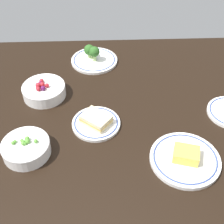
{
  "coord_description": "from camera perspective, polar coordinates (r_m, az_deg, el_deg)",
  "views": [
    {
      "loc": [
        3.41,
        82.9,
        83.01
      ],
      "look_at": [
        0.0,
        0.0,
        6.0
      ],
      "focal_mm": 49.3,
      "sensor_mm": 36.0,
      "label": 1
    }
  ],
  "objects": [
    {
      "name": "dining_table",
      "position": [
        1.16,
        0.0,
        -1.45
      ],
      "size": [
        123.63,
        111.36,
        4.0
      ],
      "primitive_type": "cube",
      "color": "black",
      "rests_on": "ground"
    },
    {
      "name": "plate_cheese",
      "position": [
        1.02,
        13.41,
        -8.36
      ],
      "size": [
        22.66,
        22.66,
        4.93
      ],
      "color": "white",
      "rests_on": "dining_table"
    },
    {
      "name": "plate_broccoli",
      "position": [
        1.42,
        -3.43,
        10.01
      ],
      "size": [
        21.03,
        21.03,
        8.2
      ],
      "color": "white",
      "rests_on": "dining_table"
    },
    {
      "name": "plate_sandwich",
      "position": [
        1.1,
        -2.97,
        -1.86
      ],
      "size": [
        17.43,
        17.43,
        4.36
      ],
      "color": "white",
      "rests_on": "dining_table"
    },
    {
      "name": "bowl_peas",
      "position": [
        1.04,
        -15.64,
        -6.4
      ],
      "size": [
        15.79,
        15.79,
        6.07
      ],
      "color": "white",
      "rests_on": "dining_table"
    },
    {
      "name": "bowl_berries",
      "position": [
        1.25,
        -12.5,
        3.97
      ],
      "size": [
        16.99,
        16.99,
        6.62
      ],
      "color": "white",
      "rests_on": "dining_table"
    }
  ]
}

